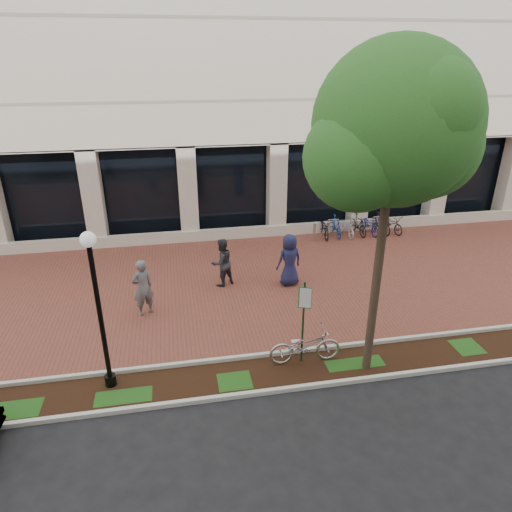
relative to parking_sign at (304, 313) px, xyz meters
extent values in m
plane|color=black|center=(-0.48, 4.89, -1.55)|extent=(120.00, 120.00, 0.00)
cube|color=brown|center=(-0.48, 4.89, -1.55)|extent=(40.00, 9.00, 0.01)
cube|color=black|center=(-0.48, -0.36, -1.55)|extent=(40.00, 1.50, 0.01)
cube|color=beige|center=(-0.48, 0.39, -1.49)|extent=(40.00, 0.12, 0.12)
cube|color=beige|center=(-0.48, -1.11, -1.49)|extent=(40.00, 0.12, 0.12)
cube|color=beige|center=(-0.48, 15.39, 8.55)|extent=(40.00, 12.00, 11.80)
cube|color=black|center=(-0.48, 10.49, 0.55)|extent=(40.00, 0.15, 4.20)
cube|color=beige|center=(-0.48, 9.39, -1.30)|extent=(40.00, 0.25, 0.50)
cube|color=beige|center=(-0.48, 9.79, 0.55)|extent=(0.80, 0.80, 4.20)
cube|color=#143819|center=(0.00, 0.01, -0.33)|extent=(0.05, 0.05, 2.44)
cube|color=#1B6D36|center=(0.00, -0.02, 0.45)|extent=(0.34, 0.02, 0.62)
cube|color=white|center=(0.00, -0.03, 0.45)|extent=(0.30, 0.01, 0.56)
cylinder|color=black|center=(-5.05, -0.05, -1.40)|extent=(0.28, 0.28, 0.30)
cylinder|color=black|center=(-5.05, -0.05, 0.38)|extent=(0.12, 0.12, 3.87)
sphere|color=silver|center=(-5.05, -0.05, 2.46)|extent=(0.36, 0.36, 0.36)
cylinder|color=#483529|center=(1.65, -0.58, 0.74)|extent=(0.22, 0.22, 4.58)
sphere|color=#25561A|center=(1.65, -0.58, 4.82)|extent=(3.58, 3.58, 3.58)
sphere|color=#25561A|center=(2.63, -0.22, 4.29)|extent=(2.51, 2.51, 2.51)
sphere|color=#25561A|center=(0.75, -0.85, 4.20)|extent=(2.33, 2.33, 2.33)
imported|color=#B1B1B5|center=(0.07, -0.02, -1.04)|extent=(1.98, 0.73, 1.03)
imported|color=#5D5D62|center=(-4.30, 3.36, -0.60)|extent=(0.83, 0.72, 1.91)
imported|color=#2C2C31|center=(-1.59, 4.92, -0.65)|extent=(1.09, 1.02, 1.79)
imported|color=#1B1E44|center=(0.80, 4.53, -0.59)|extent=(1.07, 0.84, 1.93)
cylinder|color=#B7B7BB|center=(2.95, 8.34, -1.14)|extent=(0.11, 0.11, 0.82)
sphere|color=#B7B7BB|center=(2.95, 8.34, -0.69)|extent=(0.12, 0.12, 0.12)
imported|color=black|center=(3.58, 8.84, -1.12)|extent=(0.69, 1.66, 0.85)
imported|color=navy|center=(4.13, 8.84, -1.08)|extent=(0.48, 1.59, 0.95)
imported|color=silver|center=(4.68, 8.84, -1.12)|extent=(0.61, 1.64, 0.85)
imported|color=black|center=(5.23, 8.84, -1.08)|extent=(0.57, 1.61, 0.95)
imported|color=navy|center=(5.78, 8.84, -1.12)|extent=(0.78, 1.69, 0.85)
imported|color=black|center=(6.33, 8.84, -1.08)|extent=(0.73, 1.63, 0.95)
imported|color=black|center=(6.88, 8.84, -1.12)|extent=(0.93, 1.71, 0.85)
cylinder|color=#B7B7BB|center=(5.23, 8.84, -1.15)|extent=(0.04, 0.04, 0.80)
camera|label=1|loc=(-3.13, -9.88, 6.20)|focal=32.00mm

